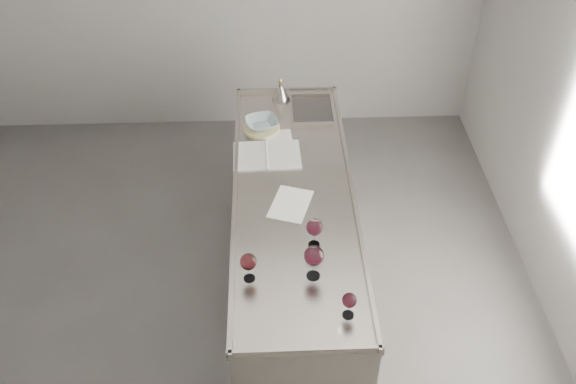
{
  "coord_description": "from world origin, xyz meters",
  "views": [
    {
      "loc": [
        0.34,
        -2.74,
        3.56
      ],
      "look_at": [
        0.46,
        0.22,
        1.02
      ],
      "focal_mm": 40.0,
      "sensor_mm": 36.0,
      "label": 1
    }
  ],
  "objects_px": {
    "wine_glass_left": "(248,262)",
    "notebook": "(267,155)",
    "wine_glass_small": "(349,301)",
    "wine_glass_right": "(315,228)",
    "counter": "(293,245)",
    "ceramic_bowl": "(262,123)",
    "wine_funnel": "(281,93)",
    "wine_glass_middle": "(314,257)"
  },
  "relations": [
    {
      "from": "wine_glass_middle",
      "to": "wine_glass_small",
      "type": "height_order",
      "value": "wine_glass_middle"
    },
    {
      "from": "ceramic_bowl",
      "to": "wine_glass_middle",
      "type": "bearing_deg",
      "value": -79.13
    },
    {
      "from": "counter",
      "to": "wine_glass_right",
      "type": "xyz_separation_m",
      "value": [
        0.09,
        -0.46,
        0.6
      ]
    },
    {
      "from": "counter",
      "to": "ceramic_bowl",
      "type": "xyz_separation_m",
      "value": [
        -0.2,
        0.7,
        0.52
      ]
    },
    {
      "from": "wine_glass_right",
      "to": "counter",
      "type": "bearing_deg",
      "value": 101.5
    },
    {
      "from": "ceramic_bowl",
      "to": "wine_glass_left",
      "type": "bearing_deg",
      "value": -93.23
    },
    {
      "from": "wine_glass_small",
      "to": "ceramic_bowl",
      "type": "distance_m",
      "value": 1.73
    },
    {
      "from": "wine_glass_left",
      "to": "ceramic_bowl",
      "type": "relative_size",
      "value": 0.79
    },
    {
      "from": "wine_funnel",
      "to": "wine_glass_right",
      "type": "bearing_deg",
      "value": -84.73
    },
    {
      "from": "wine_glass_right",
      "to": "notebook",
      "type": "bearing_deg",
      "value": 106.97
    },
    {
      "from": "wine_glass_middle",
      "to": "wine_glass_small",
      "type": "bearing_deg",
      "value": -59.81
    },
    {
      "from": "wine_glass_middle",
      "to": "ceramic_bowl",
      "type": "relative_size",
      "value": 0.95
    },
    {
      "from": "counter",
      "to": "wine_glass_right",
      "type": "height_order",
      "value": "wine_glass_right"
    },
    {
      "from": "ceramic_bowl",
      "to": "wine_funnel",
      "type": "height_order",
      "value": "wine_funnel"
    },
    {
      "from": "wine_glass_right",
      "to": "notebook",
      "type": "height_order",
      "value": "wine_glass_right"
    },
    {
      "from": "wine_glass_right",
      "to": "ceramic_bowl",
      "type": "bearing_deg",
      "value": 103.98
    },
    {
      "from": "counter",
      "to": "wine_glass_left",
      "type": "xyz_separation_m",
      "value": [
        -0.28,
        -0.7,
        0.59
      ]
    },
    {
      "from": "wine_glass_left",
      "to": "notebook",
      "type": "relative_size",
      "value": 0.39
    },
    {
      "from": "wine_glass_middle",
      "to": "wine_glass_left",
      "type": "bearing_deg",
      "value": -179.18
    },
    {
      "from": "wine_glass_left",
      "to": "wine_glass_right",
      "type": "xyz_separation_m",
      "value": [
        0.37,
        0.24,
        0.01
      ]
    },
    {
      "from": "wine_glass_middle",
      "to": "notebook",
      "type": "relative_size",
      "value": 0.47
    },
    {
      "from": "wine_glass_small",
      "to": "wine_glass_left",
      "type": "bearing_deg",
      "value": 151.99
    },
    {
      "from": "counter",
      "to": "wine_glass_middle",
      "type": "bearing_deg",
      "value": -84.03
    },
    {
      "from": "wine_glass_right",
      "to": "wine_funnel",
      "type": "bearing_deg",
      "value": 95.27
    },
    {
      "from": "notebook",
      "to": "wine_funnel",
      "type": "distance_m",
      "value": 0.7
    },
    {
      "from": "wine_funnel",
      "to": "notebook",
      "type": "bearing_deg",
      "value": -99.51
    },
    {
      "from": "wine_glass_right",
      "to": "wine_glass_small",
      "type": "bearing_deg",
      "value": -74.77
    },
    {
      "from": "wine_glass_small",
      "to": "wine_funnel",
      "type": "height_order",
      "value": "wine_funnel"
    },
    {
      "from": "wine_glass_middle",
      "to": "ceramic_bowl",
      "type": "xyz_separation_m",
      "value": [
        -0.27,
        1.4,
        -0.1
      ]
    },
    {
      "from": "notebook",
      "to": "ceramic_bowl",
      "type": "distance_m",
      "value": 0.32
    },
    {
      "from": "wine_glass_left",
      "to": "wine_glass_small",
      "type": "xyz_separation_m",
      "value": [
        0.51,
        -0.27,
        -0.02
      ]
    },
    {
      "from": "ceramic_bowl",
      "to": "wine_funnel",
      "type": "bearing_deg",
      "value": 68.59
    },
    {
      "from": "ceramic_bowl",
      "to": "wine_funnel",
      "type": "xyz_separation_m",
      "value": [
        0.15,
        0.38,
        0.01
      ]
    },
    {
      "from": "counter",
      "to": "wine_glass_middle",
      "type": "height_order",
      "value": "wine_glass_middle"
    },
    {
      "from": "wine_glass_middle",
      "to": "wine_funnel",
      "type": "height_order",
      "value": "wine_glass_middle"
    },
    {
      "from": "notebook",
      "to": "ceramic_bowl",
      "type": "relative_size",
      "value": 2.04
    },
    {
      "from": "wine_glass_right",
      "to": "notebook",
      "type": "relative_size",
      "value": 0.41
    },
    {
      "from": "wine_glass_middle",
      "to": "wine_funnel",
      "type": "distance_m",
      "value": 1.78
    },
    {
      "from": "wine_glass_small",
      "to": "notebook",
      "type": "distance_m",
      "value": 1.42
    },
    {
      "from": "counter",
      "to": "wine_glass_left",
      "type": "relative_size",
      "value": 13.55
    },
    {
      "from": "wine_glass_left",
      "to": "wine_glass_middle",
      "type": "bearing_deg",
      "value": 0.82
    },
    {
      "from": "counter",
      "to": "notebook",
      "type": "distance_m",
      "value": 0.63
    }
  ]
}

